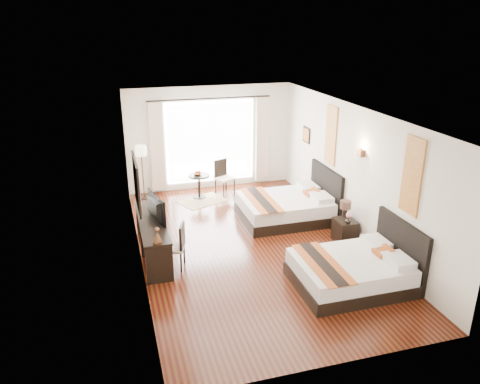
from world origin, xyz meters
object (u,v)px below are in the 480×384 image
object	(u,v)px
table_lamp	(346,206)
desk_chair	(174,254)
television	(152,208)
side_table	(199,186)
nightstand	(345,230)
vase	(348,219)
bed_far	(288,207)
console_desk	(153,238)
fruit_bowl	(198,174)
window_chair	(224,184)
floor_lamp	(141,154)
bed_near	(355,270)

from	to	relation	value
table_lamp	desk_chair	world-z (taller)	desk_chair
television	side_table	xyz separation A→B (m)	(1.49, 2.89, -0.70)
table_lamp	side_table	world-z (taller)	table_lamp
nightstand	side_table	size ratio (longest dim) A/B	0.78
table_lamp	vase	size ratio (longest dim) A/B	2.76
bed_far	desk_chair	xyz separation A→B (m)	(-2.92, -1.54, -0.03)
console_desk	fruit_bowl	world-z (taller)	console_desk
console_desk	nightstand	bearing A→B (deg)	-6.70
bed_far	desk_chair	world-z (taller)	bed_far
desk_chair	side_table	bearing A→B (deg)	-89.41
nightstand	desk_chair	world-z (taller)	desk_chair
fruit_bowl	vase	bearing A→B (deg)	-54.98
nightstand	television	bearing A→B (deg)	173.27
side_table	window_chair	bearing A→B (deg)	9.43
floor_lamp	window_chair	xyz separation A→B (m)	(2.11, -0.23, -0.92)
console_desk	television	xyz separation A→B (m)	(0.02, -0.00, 0.64)
floor_lamp	side_table	distance (m)	1.69
bed_near	fruit_bowl	distance (m)	5.29
table_lamp	desk_chair	distance (m)	3.71
bed_far	console_desk	xyz separation A→B (m)	(-3.25, -0.95, 0.07)
table_lamp	television	distance (m)	4.01
console_desk	side_table	distance (m)	3.26
bed_far	fruit_bowl	distance (m)	2.64
desk_chair	window_chair	bearing A→B (deg)	-98.41
vase	bed_near	bearing A→B (deg)	-113.40
bed_far	bed_near	bearing A→B (deg)	-89.02
bed_far	table_lamp	xyz separation A→B (m)	(0.75, -1.30, 0.44)
television	desk_chair	xyz separation A→B (m)	(0.31, -0.59, -0.74)
bed_near	console_desk	xyz separation A→B (m)	(-3.30, 2.08, 0.09)
console_desk	window_chair	xyz separation A→B (m)	(2.22, 3.01, -0.10)
console_desk	vase	bearing A→B (deg)	-9.07
table_lamp	floor_lamp	size ratio (longest dim) A/B	0.25
nightstand	vase	bearing A→B (deg)	-103.96
nightstand	floor_lamp	distance (m)	5.43
table_lamp	fruit_bowl	xyz separation A→B (m)	(-2.53, 3.22, -0.08)
table_lamp	fruit_bowl	distance (m)	4.09
floor_lamp	fruit_bowl	distance (m)	1.51
table_lamp	floor_lamp	bearing A→B (deg)	137.42
television	floor_lamp	world-z (taller)	floor_lamp
nightstand	desk_chair	size ratio (longest dim) A/B	0.55
nightstand	side_table	xyz separation A→B (m)	(-2.46, 3.35, 0.08)
bed_near	table_lamp	distance (m)	1.93
console_desk	bed_near	bearing A→B (deg)	-32.24
bed_near	side_table	size ratio (longest dim) A/B	3.14
nightstand	desk_chair	distance (m)	3.64
console_desk	floor_lamp	distance (m)	3.34
window_chair	bed_far	bearing A→B (deg)	2.98
nightstand	table_lamp	size ratio (longest dim) A/B	1.37
bed_far	console_desk	distance (m)	3.39
floor_lamp	side_table	world-z (taller)	floor_lamp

